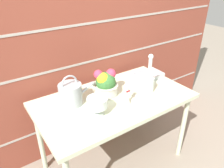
{
  "coord_description": "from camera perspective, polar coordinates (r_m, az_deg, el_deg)",
  "views": [
    {
      "loc": [
        -0.91,
        -1.28,
        1.72
      ],
      "look_at": [
        0.0,
        0.04,
        0.86
      ],
      "focal_mm": 35.0,
      "sensor_mm": 36.0,
      "label": 1
    }
  ],
  "objects": [
    {
      "name": "wire_tray",
      "position": [
        2.23,
        9.46,
        2.11
      ],
      "size": [
        0.28,
        0.19,
        0.04
      ],
      "color": "#B7B7BC",
      "rests_on": "patio_table"
    },
    {
      "name": "ground_plane",
      "position": [
        2.33,
        0.54,
        -19.31
      ],
      "size": [
        12.0,
        12.0,
        0.0
      ],
      "primitive_type": "plane",
      "color": "gray"
    },
    {
      "name": "figurine_vase",
      "position": [
        1.74,
        3.87,
        -3.07
      ],
      "size": [
        0.06,
        0.06,
        0.19
      ],
      "color": "white",
      "rests_on": "patio_table"
    },
    {
      "name": "watering_can",
      "position": [
        1.76,
        -10.67,
        -2.52
      ],
      "size": [
        0.33,
        0.18,
        0.26
      ],
      "color": "#9EA3A8",
      "rests_on": "patio_table"
    },
    {
      "name": "crystal_pedestal_bowl",
      "position": [
        1.61,
        -3.84,
        -5.02
      ],
      "size": [
        0.16,
        0.16,
        0.14
      ],
      "color": "silver",
      "rests_on": "patio_table"
    },
    {
      "name": "brick_wall",
      "position": [
        2.08,
        -7.1,
        10.68
      ],
      "size": [
        3.6,
        0.08,
        2.2
      ],
      "color": "brown",
      "rests_on": "ground_plane"
    },
    {
      "name": "flower_planter",
      "position": [
        1.86,
        -1.72,
        0.12
      ],
      "size": [
        0.22,
        0.22,
        0.24
      ],
      "color": "beige",
      "rests_on": "patio_table"
    },
    {
      "name": "patio_table",
      "position": [
        1.89,
        0.64,
        -5.46
      ],
      "size": [
        1.31,
        0.73,
        0.74
      ],
      "color": "beige",
      "rests_on": "ground_plane"
    },
    {
      "name": "glass_decanter",
      "position": [
        1.92,
        9.58,
        0.92
      ],
      "size": [
        0.1,
        0.1,
        0.35
      ],
      "color": "silver",
      "rests_on": "patio_table"
    }
  ]
}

